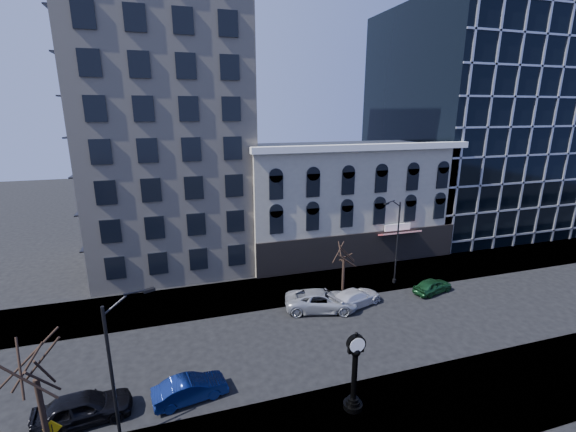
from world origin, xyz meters
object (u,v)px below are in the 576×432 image
object	(u,v)px
street_lamp_near	(122,336)
car_near_b	(190,389)
street_clock	(354,375)
car_near_a	(83,408)

from	to	relation	value
street_lamp_near	car_near_b	size ratio (longest dim) A/B	2.04
street_clock	street_lamp_near	size ratio (longest dim) A/B	0.55
car_near_a	car_near_b	xyz separation A→B (m)	(5.34, 0.00, -0.13)
street_lamp_near	car_near_b	bearing A→B (deg)	27.87
street_clock	car_near_b	distance (m)	9.06
street_lamp_near	car_near_a	world-z (taller)	street_lamp_near
street_lamp_near	car_near_a	size ratio (longest dim) A/B	1.76
car_near_a	car_near_b	distance (m)	5.34
street_clock	car_near_a	world-z (taller)	street_clock
street_lamp_near	car_near_b	xyz separation A→B (m)	(2.60, 3.05, -5.68)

